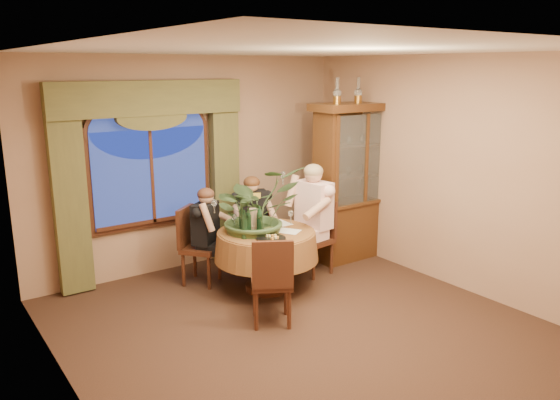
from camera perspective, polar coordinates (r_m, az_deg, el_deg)
floor at (r=5.78m, az=2.77°, el=-13.51°), size 5.00×5.00×0.00m
wall_back at (r=7.38m, az=-9.19°, el=3.82°), size 4.50×0.00×4.50m
wall_right at (r=6.89m, az=17.82°, el=2.64°), size 0.00×5.00×5.00m
ceiling at (r=5.15m, az=3.14°, el=15.42°), size 5.00×5.00×0.00m
window at (r=7.09m, az=-13.26°, el=2.42°), size 1.62×0.10×1.32m
arched_transom at (r=6.99m, az=-13.61°, el=8.70°), size 1.60×0.06×0.44m
drapery_left at (r=6.76m, az=-21.12°, el=0.27°), size 0.38×0.14×2.32m
drapery_right at (r=7.51m, az=-5.78°, el=2.40°), size 0.38×0.14×2.32m
swag_valance at (r=6.90m, az=-13.45°, el=10.32°), size 2.45×0.16×0.42m
dining_table at (r=6.62m, az=-1.42°, el=-6.35°), size 1.65×1.65×0.75m
china_cabinet at (r=7.71m, az=7.88°, el=1.93°), size 1.35×0.53×2.18m
oil_lamp_left at (r=7.30m, az=6.00°, el=11.29°), size 0.11×0.11×0.34m
oil_lamp_center at (r=7.56m, az=8.20°, el=11.31°), size 0.11×0.11×0.34m
oil_lamp_right at (r=7.82m, az=10.24°, el=11.31°), size 0.11×0.11×0.34m
chair_right at (r=7.12m, az=3.51°, el=-4.02°), size 0.47×0.47×0.96m
chair_back_right at (r=7.35m, az=-2.51°, el=-3.43°), size 0.56×0.56×0.96m
chair_back at (r=6.87m, az=-8.26°, el=-4.81°), size 0.59×0.59×0.96m
chair_front_left at (r=5.77m, az=-0.90°, el=-8.34°), size 0.58×0.58×0.96m
person_pink at (r=7.07m, az=3.55°, el=-2.01°), size 0.55×0.59×1.46m
person_back at (r=6.83m, az=-7.76°, el=-3.72°), size 0.59×0.58×1.23m
person_scarf at (r=7.29m, az=-2.96°, el=-2.33°), size 0.57×0.55×1.26m
stoneware_vase at (r=6.47m, az=-2.86°, el=-2.07°), size 0.15×0.15×0.27m
centerpiece_plant at (r=6.37m, az=-2.60°, el=2.51°), size 1.06×1.17×0.91m
olive_bowl at (r=6.45m, az=-1.06°, el=-3.16°), size 0.15×0.15×0.05m
cheese_platter at (r=6.16m, az=-0.94°, el=-4.08°), size 0.34×0.34×0.02m
wine_bottle_0 at (r=6.43m, az=-4.01°, el=-1.93°), size 0.07×0.07×0.33m
wine_bottle_1 at (r=6.18m, az=-3.74°, el=-2.58°), size 0.07×0.07×0.33m
wine_bottle_2 at (r=6.35m, az=-2.15°, el=-2.09°), size 0.07×0.07×0.33m
wine_bottle_3 at (r=6.27m, az=-3.33°, el=-2.31°), size 0.07×0.07×0.33m
tasting_paper_0 at (r=6.48m, az=0.73°, el=-3.25°), size 0.34×0.37×0.00m
tasting_paper_1 at (r=6.80m, az=-0.03°, el=-2.42°), size 0.22×0.30×0.00m
wine_glass_person_pink at (r=6.75m, az=1.13°, el=-1.80°), size 0.07×0.07×0.18m
wine_glass_person_back at (r=6.62m, az=-4.81°, el=-2.17°), size 0.07×0.07×0.18m
wine_glass_person_scarf at (r=6.86m, az=-2.26°, el=-1.55°), size 0.07×0.07×0.18m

